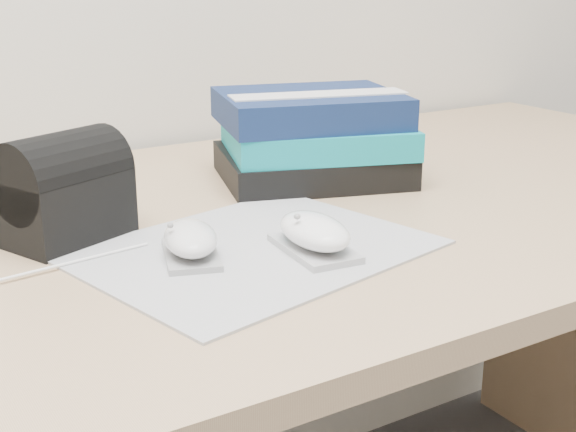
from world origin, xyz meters
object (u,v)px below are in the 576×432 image
book_stack (313,137)px  mouse_front (314,234)px  desk (280,345)px  pouch (64,189)px  mouse_rear (191,241)px

book_stack → mouse_front: bearing=-123.1°
desk → mouse_front: 0.36m
desk → mouse_front: bearing=-112.8°
desk → pouch: (-0.31, -0.05, 0.29)m
mouse_rear → mouse_front: 0.13m
mouse_front → pouch: (-0.21, 0.19, 0.04)m
book_stack → desk: bearing=-159.2°
mouse_rear → mouse_front: bearing=-24.5°
desk → book_stack: 0.31m
desk → book_stack: book_stack is taller
desk → mouse_front: size_ratio=13.73×
desk → mouse_front: mouse_front is taller
desk → mouse_rear: (-0.22, -0.18, 0.26)m
mouse_rear → pouch: pouch is taller
mouse_front → desk: bearing=67.2°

